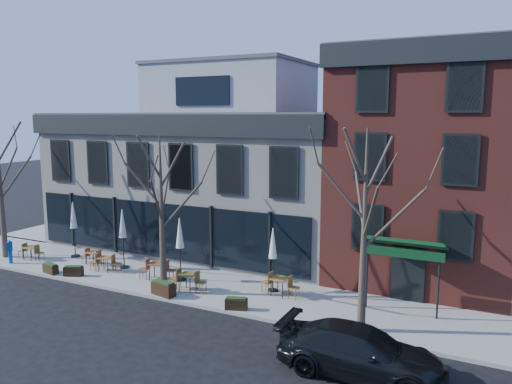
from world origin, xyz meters
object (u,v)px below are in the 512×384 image
at_px(parked_sedan, 360,352).
at_px(umbrella_0, 73,218).
at_px(cafe_set_0, 31,252).
at_px(call_box, 10,251).

xyz_separation_m(parked_sedan, umbrella_0, (-17.73, 5.41, 1.60)).
bearing_deg(umbrella_0, cafe_set_0, -139.44).
distance_m(parked_sedan, umbrella_0, 18.60).
xyz_separation_m(parked_sedan, call_box, (-19.87, 2.90, 0.07)).
bearing_deg(call_box, umbrella_0, 49.52).
height_order(parked_sedan, call_box, parked_sedan).
distance_m(call_box, umbrella_0, 3.63).
bearing_deg(parked_sedan, call_box, 81.51).
height_order(parked_sedan, umbrella_0, umbrella_0).
bearing_deg(cafe_set_0, call_box, -110.70).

